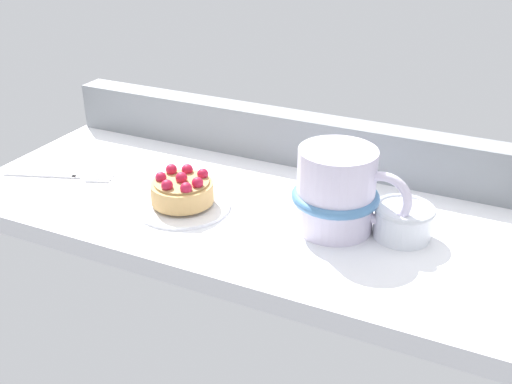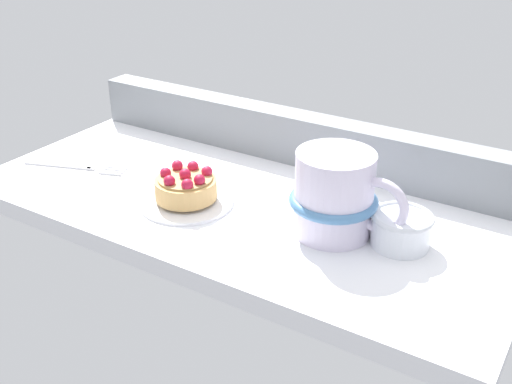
{
  "view_description": "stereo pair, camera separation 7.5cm",
  "coord_description": "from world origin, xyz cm",
  "px_view_note": "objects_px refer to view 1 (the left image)",
  "views": [
    {
      "loc": [
        33.02,
        -63.74,
        37.8
      ],
      "look_at": [
        4.14,
        -3.19,
        3.52
      ],
      "focal_mm": 42.84,
      "sensor_mm": 36.0,
      "label": 1
    },
    {
      "loc": [
        39.62,
        -60.12,
        37.8
      ],
      "look_at": [
        4.14,
        -3.19,
        3.52
      ],
      "focal_mm": 42.84,
      "sensor_mm": 36.0,
      "label": 2
    }
  ],
  "objects_px": {
    "dessert_fork": "(59,175)",
    "sugar_bowl": "(404,219)",
    "raspberry_tart": "(182,189)",
    "coffee_mug": "(338,191)",
    "dessert_plate": "(183,204)"
  },
  "relations": [
    {
      "from": "dessert_fork",
      "to": "dessert_plate",
      "type": "bearing_deg",
      "value": -0.07
    },
    {
      "from": "coffee_mug",
      "to": "dessert_plate",
      "type": "bearing_deg",
      "value": -170.1
    },
    {
      "from": "sugar_bowl",
      "to": "coffee_mug",
      "type": "bearing_deg",
      "value": -166.63
    },
    {
      "from": "raspberry_tart",
      "to": "coffee_mug",
      "type": "distance_m",
      "value": 0.2
    },
    {
      "from": "dessert_plate",
      "to": "sugar_bowl",
      "type": "xyz_separation_m",
      "value": [
        0.27,
        0.05,
        0.02
      ]
    },
    {
      "from": "raspberry_tart",
      "to": "sugar_bowl",
      "type": "xyz_separation_m",
      "value": [
        0.27,
        0.05,
        -0.0
      ]
    },
    {
      "from": "raspberry_tart",
      "to": "dessert_fork",
      "type": "xyz_separation_m",
      "value": [
        -0.21,
        0.0,
        -0.02
      ]
    },
    {
      "from": "raspberry_tart",
      "to": "dessert_fork",
      "type": "bearing_deg",
      "value": 179.96
    },
    {
      "from": "raspberry_tart",
      "to": "dessert_fork",
      "type": "distance_m",
      "value": 0.21
    },
    {
      "from": "coffee_mug",
      "to": "dessert_fork",
      "type": "xyz_separation_m",
      "value": [
        -0.4,
        -0.03,
        -0.05
      ]
    },
    {
      "from": "raspberry_tart",
      "to": "coffee_mug",
      "type": "height_order",
      "value": "coffee_mug"
    },
    {
      "from": "dessert_plate",
      "to": "coffee_mug",
      "type": "bearing_deg",
      "value": 9.9
    },
    {
      "from": "dessert_fork",
      "to": "raspberry_tart",
      "type": "bearing_deg",
      "value": -0.04
    },
    {
      "from": "coffee_mug",
      "to": "sugar_bowl",
      "type": "relative_size",
      "value": 1.99
    },
    {
      "from": "dessert_fork",
      "to": "sugar_bowl",
      "type": "xyz_separation_m",
      "value": [
        0.48,
        0.05,
        0.02
      ]
    }
  ]
}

